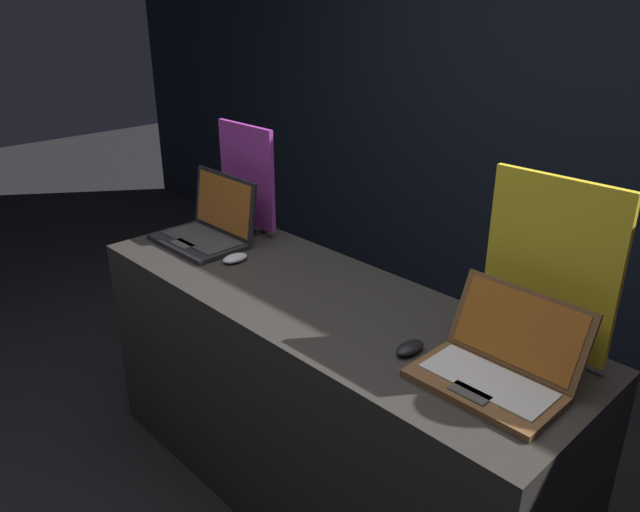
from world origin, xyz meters
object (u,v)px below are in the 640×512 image
Objects in this scene: mouse_front at (235,258)px; promo_stand_front at (247,180)px; laptop_front at (208,227)px; laptop_back at (498,363)px; mouse_back at (410,348)px; promo_stand_back at (549,272)px.

mouse_front is 0.23× the size of promo_stand_front.
laptop_front is 1.03× the size of laptop_back.
mouse_back is (1.14, -0.09, -0.05)m from laptop_front.
promo_stand_back is (1.14, 0.25, 0.24)m from mouse_front.
laptop_back is (1.14, 0.03, 0.04)m from mouse_front.
laptop_back is at bearing -90.00° from promo_stand_back.
promo_stand_front is 1.19× the size of laptop_back.
mouse_front is 1.01× the size of mouse_back.
laptop_front is at bearing 175.73° from mouse_back.
mouse_front is 1.14m from laptop_back.
laptop_front is at bearing -90.00° from promo_stand_front.
mouse_front is at bearing 178.04° from mouse_back.
promo_stand_back is at bearing 12.51° from mouse_front.
promo_stand_back reaches higher than promo_stand_front.
laptop_front is 3.71× the size of mouse_front.
laptop_back is 3.64× the size of mouse_back.
mouse_back is (0.89, -0.03, 0.00)m from mouse_front.
laptop_back is (1.39, -0.24, -0.17)m from promo_stand_front.
promo_stand_back reaches higher than laptop_back.
promo_stand_front is 1.39m from promo_stand_back.
laptop_back is at bearing 12.67° from mouse_back.
laptop_front reaches higher than mouse_front.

